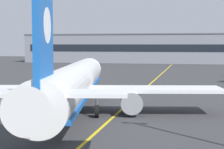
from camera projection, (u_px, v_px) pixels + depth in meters
name	position (u px, v px, depth m)	size (l,w,h in m)	color
taxiway_centreline	(137.00, 96.00, 55.89)	(0.30, 180.00, 0.01)	yellow
airliner_foreground	(74.00, 83.00, 41.16)	(32.32, 41.24, 11.65)	white
safety_cone_by_nose_gear	(108.00, 93.00, 57.55)	(0.44, 0.44, 0.55)	orange
terminal_building	(184.00, 48.00, 152.29)	(131.19, 12.40, 11.81)	gray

